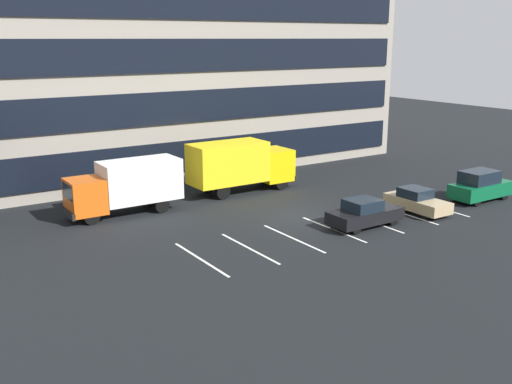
{
  "coord_description": "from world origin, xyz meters",
  "views": [
    {
      "loc": [
        -21.16,
        -27.06,
        10.39
      ],
      "look_at": [
        -1.97,
        1.87,
        1.4
      ],
      "focal_mm": 41.87,
      "sensor_mm": 36.0,
      "label": 1
    }
  ],
  "objects_px": {
    "box_truck_yellow_all": "(240,164)",
    "sedan_tan": "(417,201)",
    "box_truck_orange": "(126,185)",
    "sedan_black": "(365,213)",
    "suv_forest": "(480,186)"
  },
  "relations": [
    {
      "from": "box_truck_yellow_all",
      "to": "sedan_tan",
      "type": "bearing_deg",
      "value": -57.95
    },
    {
      "from": "box_truck_orange",
      "to": "sedan_black",
      "type": "height_order",
      "value": "box_truck_orange"
    },
    {
      "from": "box_truck_orange",
      "to": "sedan_black",
      "type": "distance_m",
      "value": 14.23
    },
    {
      "from": "suv_forest",
      "to": "sedan_black",
      "type": "bearing_deg",
      "value": 179.44
    },
    {
      "from": "suv_forest",
      "to": "sedan_black",
      "type": "distance_m",
      "value": 10.2
    },
    {
      "from": "box_truck_orange",
      "to": "sedan_black",
      "type": "relative_size",
      "value": 1.57
    },
    {
      "from": "sedan_tan",
      "to": "box_truck_orange",
      "type": "bearing_deg",
      "value": 147.62
    },
    {
      "from": "box_truck_orange",
      "to": "sedan_tan",
      "type": "distance_m",
      "value": 17.72
    },
    {
      "from": "sedan_black",
      "to": "box_truck_yellow_all",
      "type": "bearing_deg",
      "value": 99.37
    },
    {
      "from": "sedan_tan",
      "to": "sedan_black",
      "type": "height_order",
      "value": "sedan_black"
    },
    {
      "from": "box_truck_yellow_all",
      "to": "sedan_black",
      "type": "distance_m",
      "value": 10.73
    },
    {
      "from": "box_truck_orange",
      "to": "suv_forest",
      "type": "bearing_deg",
      "value": -25.76
    },
    {
      "from": "box_truck_orange",
      "to": "sedan_tan",
      "type": "xyz_separation_m",
      "value": [
        14.94,
        -9.47,
        -1.12
      ]
    },
    {
      "from": "box_truck_orange",
      "to": "sedan_tan",
      "type": "height_order",
      "value": "box_truck_orange"
    },
    {
      "from": "box_truck_yellow_all",
      "to": "box_truck_orange",
      "type": "height_order",
      "value": "box_truck_yellow_all"
    }
  ]
}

